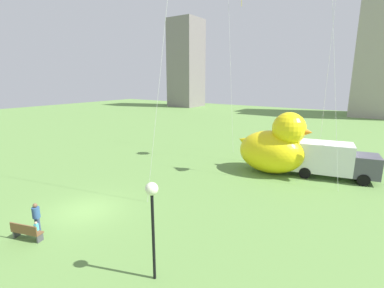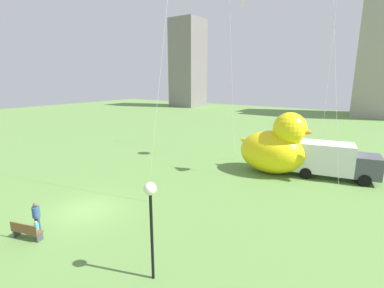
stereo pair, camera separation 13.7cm
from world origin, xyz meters
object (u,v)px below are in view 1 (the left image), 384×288
Objects in this scene: park_bench at (26,231)px; box_truck at (330,160)px; person_child at (37,229)px; person_adult at (36,216)px; giant_inflatable_duck at (274,147)px; lamppost at (152,203)px.

box_truck is at bearing 59.75° from park_bench.
park_bench is 1.85× the size of person_child.
park_bench is at bearing -128.07° from person_child.
box_truck is (10.57, 18.26, 0.95)m from person_child.
box_truck reaches higher than person_adult.
giant_inflatable_duck is at bearing -161.57° from box_truck.
giant_inflatable_duck is at bearing 66.77° from person_adult.
giant_inflatable_duck is 0.93× the size of box_truck.
lamppost reaches higher than person_child.
giant_inflatable_duck is (7.08, 16.49, 1.37)m from person_adult.
park_bench is 21.60m from box_truck.
person_adult is 0.25× the size of giant_inflatable_duck.
person_child is at bearing -170.41° from lamppost.
person_child is 0.22× the size of lamppost.
giant_inflatable_duck reaches higher than lamppost.
box_truck is (4.17, 1.39, -0.79)m from giant_inflatable_duck.
person_adult is 21.13m from box_truck.
giant_inflatable_duck is (6.70, 17.25, 1.77)m from park_bench.
box_truck is at bearing 57.82° from person_adult.
park_bench is at bearing -120.25° from box_truck.
person_child is 7.49m from lamppost.
lamppost is (6.86, 1.16, 2.77)m from person_child.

